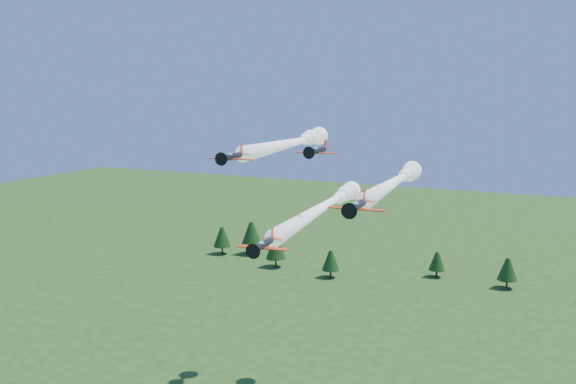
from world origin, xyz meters
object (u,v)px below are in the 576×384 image
at_px(plane_left, 293,143).
at_px(plane_right, 396,181).
at_px(plane_slot, 317,151).
at_px(plane_lead, 325,205).

distance_m(plane_left, plane_right, 20.36).
height_order(plane_left, plane_slot, plane_slot).
bearing_deg(plane_right, plane_slot, -116.88).
xyz_separation_m(plane_left, plane_slot, (11.89, -16.72, 0.46)).
bearing_deg(plane_lead, plane_left, 143.84).
relative_size(plane_lead, plane_slot, 7.39).
height_order(plane_lead, plane_left, plane_left).
height_order(plane_lead, plane_slot, plane_slot).
height_order(plane_lead, plane_right, plane_right).
distance_m(plane_lead, plane_right, 13.05).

